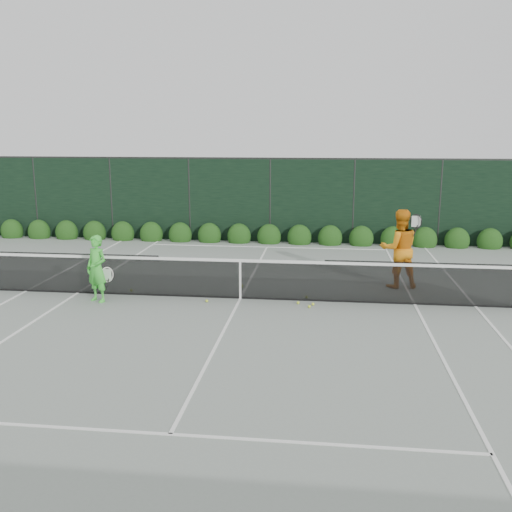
# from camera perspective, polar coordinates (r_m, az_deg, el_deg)

# --- Properties ---
(ground) EXTENTS (80.00, 80.00, 0.00)m
(ground) POSITION_cam_1_polar(r_m,az_deg,el_deg) (13.81, -1.57, -4.28)
(ground) COLOR gray
(ground) RESTS_ON ground
(tennis_net) EXTENTS (12.90, 0.10, 1.07)m
(tennis_net) POSITION_cam_1_polar(r_m,az_deg,el_deg) (13.68, -1.69, -2.14)
(tennis_net) COLOR #11331B
(tennis_net) RESTS_ON ground
(player_woman) EXTENTS (0.69, 0.59, 1.59)m
(player_woman) POSITION_cam_1_polar(r_m,az_deg,el_deg) (13.92, -15.63, -1.23)
(player_woman) COLOR green
(player_woman) RESTS_ON ground
(player_man) EXTENTS (1.09, 0.91, 2.03)m
(player_man) POSITION_cam_1_polar(r_m,az_deg,el_deg) (15.06, 14.13, 0.72)
(player_man) COLOR orange
(player_man) RESTS_ON ground
(court_lines) EXTENTS (11.03, 23.83, 0.01)m
(court_lines) POSITION_cam_1_polar(r_m,az_deg,el_deg) (13.81, -1.57, -4.26)
(court_lines) COLOR white
(court_lines) RESTS_ON ground
(windscreen_fence) EXTENTS (32.00, 21.07, 3.06)m
(windscreen_fence) POSITION_cam_1_polar(r_m,az_deg,el_deg) (10.84, -3.71, -0.63)
(windscreen_fence) COLOR black
(windscreen_fence) RESTS_ON ground
(hedge_row) EXTENTS (31.66, 0.65, 0.94)m
(hedge_row) POSITION_cam_1_polar(r_m,az_deg,el_deg) (20.68, 1.31, 1.93)
(hedge_row) COLOR #12380F
(hedge_row) RESTS_ON ground
(tennis_balls) EXTENTS (4.65, 1.68, 0.07)m
(tennis_balls) POSITION_cam_1_polar(r_m,az_deg,el_deg) (13.75, 0.04, -4.21)
(tennis_balls) COLOR #CEE633
(tennis_balls) RESTS_ON ground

